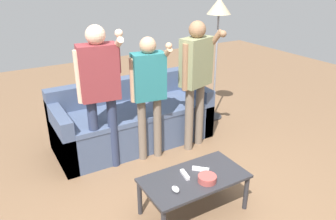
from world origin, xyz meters
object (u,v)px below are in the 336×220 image
at_px(coffee_table, 194,181).
at_px(player_right, 196,72).
at_px(snack_bowl, 207,179).
at_px(player_left, 100,83).
at_px(couch, 132,120).
at_px(game_remote_wand_near, 201,169).
at_px(floor_lamp, 219,16).
at_px(player_center, 149,86).
at_px(game_remote_wand_far, 185,175).
at_px(game_remote_nunchuk, 176,189).

xyz_separation_m(coffee_table, player_right, (0.73, 1.05, 0.67)).
bearing_deg(snack_bowl, player_left, 111.33).
relative_size(couch, game_remote_wand_near, 14.47).
bearing_deg(couch, player_left, -142.31).
height_order(floor_lamp, player_center, floor_lamp).
height_order(player_left, game_remote_wand_far, player_left).
bearing_deg(player_right, coffee_table, -124.99).
relative_size(game_remote_nunchuk, player_right, 0.05).
bearing_deg(player_left, game_remote_wand_near, -63.49).
bearing_deg(player_left, coffee_table, -69.18).
xyz_separation_m(coffee_table, floor_lamp, (1.51, 1.64, 1.21)).
bearing_deg(game_remote_wand_near, snack_bowl, -106.90).
relative_size(snack_bowl, player_right, 0.10).
distance_m(coffee_table, game_remote_wand_far, 0.11).
bearing_deg(snack_bowl, player_right, 59.99).
relative_size(game_remote_nunchuk, floor_lamp, 0.05).
bearing_deg(snack_bowl, game_remote_nunchuk, 176.06).
bearing_deg(coffee_table, floor_lamp, 47.36).
xyz_separation_m(coffee_table, snack_bowl, (0.06, -0.12, 0.08)).
height_order(snack_bowl, floor_lamp, floor_lamp).
relative_size(game_remote_nunchuk, player_center, 0.06).
xyz_separation_m(couch, player_left, (-0.54, -0.42, 0.73)).
xyz_separation_m(player_left, player_right, (1.17, -0.11, -0.02)).
distance_m(couch, coffee_table, 1.58).
height_order(couch, game_remote_wand_far, couch).
height_order(player_left, game_remote_wand_near, player_left).
xyz_separation_m(player_left, game_remote_wand_far, (0.37, -1.10, -0.63)).
height_order(couch, game_remote_nunchuk, couch).
bearing_deg(game_remote_nunchuk, player_center, 72.48).
xyz_separation_m(coffee_table, player_left, (-0.44, 1.16, 0.69)).
bearing_deg(game_remote_wand_far, snack_bowl, -53.97).
height_order(couch, player_left, player_left).
bearing_deg(coffee_table, couch, 86.36).
relative_size(coffee_table, player_left, 0.59).
height_order(game_remote_nunchuk, game_remote_wand_far, game_remote_nunchuk).
bearing_deg(player_left, player_right, -5.38).
height_order(coffee_table, player_center, player_center).
distance_m(floor_lamp, game_remote_wand_near, 2.40).
distance_m(snack_bowl, game_remote_wand_near, 0.18).
distance_m(coffee_table, floor_lamp, 2.53).
bearing_deg(player_right, player_left, 174.62).
relative_size(game_remote_nunchuk, game_remote_wand_near, 0.63).
distance_m(couch, player_center, 0.80).
distance_m(game_remote_nunchuk, player_right, 1.63).
relative_size(floor_lamp, player_left, 1.09).
relative_size(player_center, game_remote_wand_near, 10.66).
relative_size(snack_bowl, game_remote_nunchuk, 1.91).
bearing_deg(snack_bowl, floor_lamp, 50.49).
bearing_deg(game_remote_wand_near, player_right, 57.99).
bearing_deg(game_remote_wand_far, coffee_table, -38.39).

